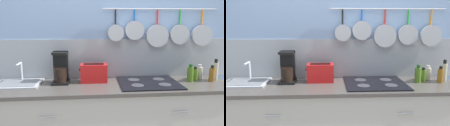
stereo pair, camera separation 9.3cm
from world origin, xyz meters
TOP-DOWN VIEW (x-y plane):
  - wall_back at (0.00, 0.33)m, footprint 7.20×0.16m
  - countertop at (0.00, 0.00)m, footprint 2.44×0.59m
  - sink_basin at (-0.95, 0.11)m, footprint 0.45×0.35m
  - coffee_maker at (-0.53, 0.13)m, footprint 0.17×0.19m
  - toaster at (-0.19, 0.13)m, footprint 0.29×0.16m
  - cooktop at (0.37, 0.02)m, footprint 0.61×0.52m
  - bottle_hot_sauce at (0.83, 0.05)m, footprint 0.07×0.07m
  - bottle_cooking_wine at (0.90, 0.10)m, footprint 0.06×0.06m
  - bottle_vinegar at (0.98, 0.15)m, footprint 0.07×0.07m
  - bottle_dish_soap at (1.06, 0.03)m, footprint 0.06×0.06m
  - bottle_olive_oil at (1.13, 0.09)m, footprint 0.06×0.06m

SIDE VIEW (x-z plane):
  - countertop at x=0.00m, z-range 0.88..0.92m
  - cooktop at x=0.37m, z-range 0.92..0.93m
  - sink_basin at x=-0.95m, z-range 0.83..1.04m
  - bottle_cooking_wine at x=0.90m, z-range 0.91..1.06m
  - bottle_vinegar at x=0.98m, z-range 0.91..1.07m
  - bottle_dish_soap at x=1.06m, z-range 0.91..1.08m
  - bottle_hot_sauce at x=0.83m, z-range 0.91..1.09m
  - toaster at x=-0.19m, z-range 0.92..1.11m
  - bottle_olive_oil at x=1.13m, z-range 0.91..1.14m
  - coffee_maker at x=-0.53m, z-range 0.89..1.22m
  - wall_back at x=0.00m, z-range -0.02..2.58m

